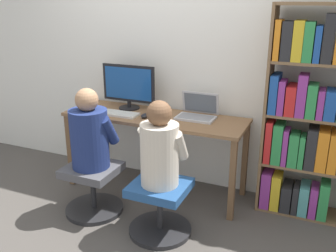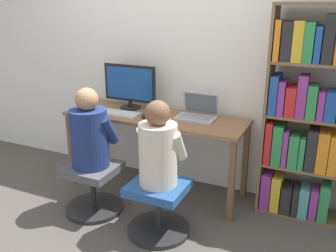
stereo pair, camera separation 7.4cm
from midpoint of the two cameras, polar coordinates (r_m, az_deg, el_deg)
ground_plane at (r=3.61m, az=-4.44°, el=-11.40°), size 14.00×14.00×0.00m
wall_back at (r=3.71m, az=-0.41°, el=10.88°), size 10.00×0.05×2.60m
desk at (r=3.55m, az=-2.63°, el=0.15°), size 1.74×0.56×0.77m
desktop_monitor at (r=3.72m, az=-6.61°, el=5.98°), size 0.56×0.21×0.44m
laptop at (r=3.45m, az=3.85°, el=2.03°), size 0.35×0.26×0.23m
keyboard at (r=3.58m, az=-8.18°, el=1.89°), size 0.39×0.16×0.03m
computer_mouse_by_keyboard at (r=3.47m, az=-4.11°, el=1.59°), size 0.07×0.11×0.04m
office_chair_left at (r=3.42m, az=-11.97°, el=-9.05°), size 0.51×0.51×0.44m
office_chair_right at (r=3.07m, az=-1.94°, el=-12.07°), size 0.51×0.51×0.44m
person_at_monitor at (r=3.23m, az=-12.51°, el=-1.18°), size 0.40×0.35×0.69m
person_at_laptop at (r=2.85m, az=-2.01°, el=-3.47°), size 0.36×0.32×0.68m
bookshelf at (r=3.28m, az=19.64°, el=0.39°), size 0.82×0.29×1.79m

